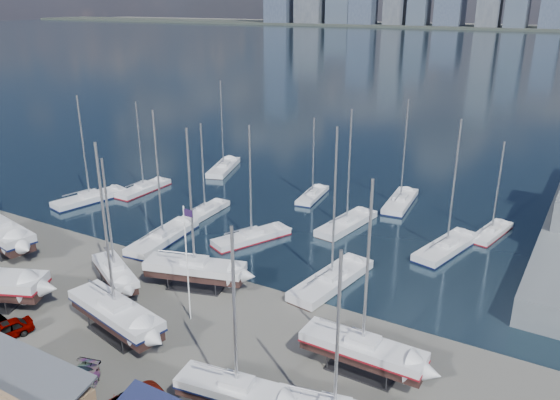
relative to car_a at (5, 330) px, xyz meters
The scene contains 22 objects.
ground 12.46m from the car_a, 44.55° to the left, with size 1400.00×1400.00×0.00m, color #605E59.
water 318.85m from the car_a, 88.41° to the left, with size 1400.00×600.00×0.40m, color #172835.
sailboat_cradle_2 11.05m from the car_a, 78.92° to the left, with size 8.39×5.88×13.67m.
sailboat_cradle_3 9.55m from the car_a, 33.51° to the left, with size 11.04×5.19×17.12m.
sailboat_cradle_4 17.47m from the car_a, 60.19° to the left, with size 10.44×5.48×16.39m.
sailboat_cradle_5 22.57m from the car_a, ahead, with size 9.05×3.64×14.35m.
sailboat_cradle_6 30.21m from the car_a, 21.19° to the left, with size 9.84×2.91×15.85m.
sailboat_moored_0 33.96m from the car_a, 126.24° to the left, with size 5.37×11.07×15.95m.
sailboat_moored_1 38.27m from the car_a, 115.48° to the left, with size 2.77×9.50×14.15m.
sailboat_moored_2 50.93m from the car_a, 103.93° to the left, with size 6.10×10.89×15.85m.
sailboat_moored_3 22.12m from the car_a, 94.41° to the left, with size 4.14×11.36×16.63m.
sailboat_moored_4 31.69m from the car_a, 94.80° to the left, with size 2.74×8.74×13.08m.
sailboat_moored_5 45.15m from the car_a, 81.03° to the left, with size 3.28×8.55×12.46m.
sailboat_moored_6 28.47m from the car_a, 74.94° to the left, with size 6.72×10.13×14.78m.
sailboat_moored_7 40.22m from the car_a, 67.05° to the left, with size 4.51×10.85×15.89m.
sailboat_moored_8 51.87m from the car_a, 68.42° to the left, with size 3.80×10.69×15.67m.
sailboat_moored_9 30.26m from the car_a, 47.82° to the left, with size 4.87×11.70×17.13m.
sailboat_moored_10 46.07m from the car_a, 51.77° to the left, with size 5.59×11.23×16.17m.
sailboat_moored_11 54.10m from the car_a, 53.49° to the left, with size 4.04×8.60×12.40m.
car_a is the anchor object (origin of this frame).
car_d 11.20m from the car_a, 12.39° to the right, with size 2.22×5.46×1.58m, color gray.
flagpole 16.66m from the car_a, 40.74° to the left, with size 0.98×0.12×11.00m.
Camera 1 is at (31.32, -41.57, 27.27)m, focal length 35.00 mm.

